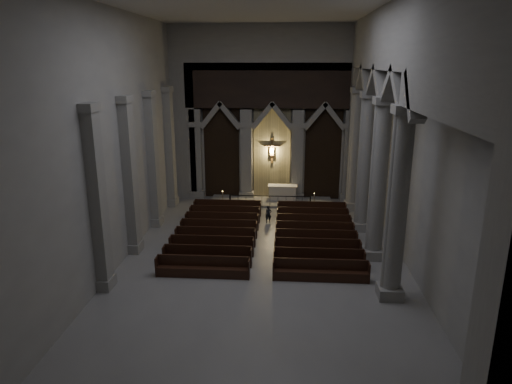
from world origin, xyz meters
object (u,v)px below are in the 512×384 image
candle_stand_left (223,204)px  worshipper (268,214)px  altar_rail (270,200)px  candle_stand_right (314,206)px  pews (266,236)px  altar (282,192)px

candle_stand_left → worshipper: size_ratio=1.15×
altar_rail → candle_stand_right: 2.95m
pews → worshipper: (0.00, 3.13, 0.22)m
worshipper → altar: bearing=68.5°
pews → altar_rail: bearing=90.0°
altar → worshipper: size_ratio=1.92×
altar_rail → worshipper: bearing=-90.0°
altar → candle_stand_left: size_ratio=1.67×
altar_rail → candle_stand_right: bearing=2.3°
pews → candle_stand_left: bearing=119.0°
candle_stand_left → candle_stand_right: bearing=-1.4°
altar_rail → candle_stand_right: candle_stand_right is taller
candle_stand_right → pews: bearing=-117.6°
altar_rail → worshipper: size_ratio=5.07×
altar → altar_rail: altar is taller
altar → candle_stand_right: 2.94m
candle_stand_left → altar_rail: bearing=-4.8°
candle_stand_right → pews: candle_stand_right is taller
worshipper → pews: bearing=-101.3°
pews → worshipper: bearing=90.0°
altar_rail → candle_stand_left: 3.23m
candle_stand_left → pews: size_ratio=0.13×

